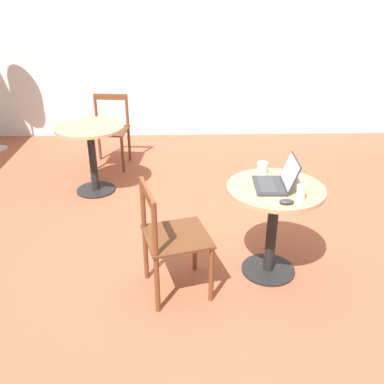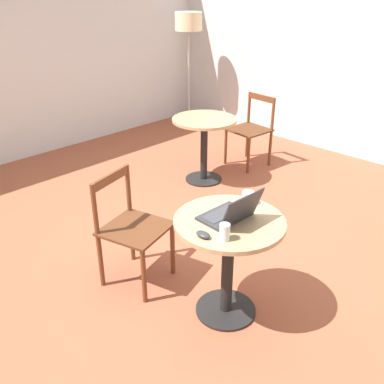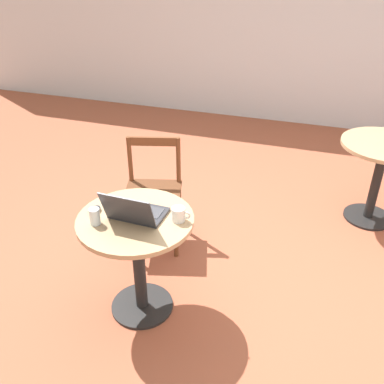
# 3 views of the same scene
# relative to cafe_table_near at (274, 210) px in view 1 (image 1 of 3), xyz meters

# --- Properties ---
(ground_plane) EXTENTS (16.00, 16.00, 0.00)m
(ground_plane) POSITION_rel_cafe_table_near_xyz_m (0.22, 0.56, -0.55)
(ground_plane) COLOR #9E5138
(wall_side) EXTENTS (0.06, 9.40, 2.70)m
(wall_side) POSITION_rel_cafe_table_near_xyz_m (3.45, 0.56, 0.80)
(wall_side) COLOR silver
(wall_side) RESTS_ON ground_plane
(cafe_table_near) EXTENTS (0.71, 0.71, 0.74)m
(cafe_table_near) POSITION_rel_cafe_table_near_xyz_m (0.00, 0.00, 0.00)
(cafe_table_near) COLOR black
(cafe_table_near) RESTS_ON ground_plane
(cafe_table_mid) EXTENTS (0.71, 0.71, 0.74)m
(cafe_table_mid) POSITION_rel_cafe_table_near_xyz_m (1.51, 1.62, 0.00)
(cafe_table_mid) COLOR black
(cafe_table_mid) RESTS_ON ground_plane
(chair_near_back) EXTENTS (0.54, 0.54, 0.85)m
(chair_near_back) POSITION_rel_cafe_table_near_xyz_m (-0.21, 0.76, -0.10)
(chair_near_back) COLOR brown
(chair_near_back) RESTS_ON ground_plane
(chair_mid_right) EXTENTS (0.48, 0.48, 0.85)m
(chair_mid_right) POSITION_rel_cafe_table_near_xyz_m (2.28, 1.55, -0.10)
(chair_mid_right) COLOR brown
(chair_mid_right) RESTS_ON ground_plane
(laptop) EXTENTS (0.33, 0.30, 0.22)m
(laptop) POSITION_rel_cafe_table_near_xyz_m (0.00, 0.00, 0.24)
(laptop) COLOR #2D2D33
(laptop) RESTS_ON cafe_table_near
(mouse) EXTENTS (0.06, 0.10, 0.03)m
(mouse) POSITION_rel_cafe_table_near_xyz_m (-0.26, -0.02, 0.21)
(mouse) COLOR #2D2D33
(mouse) RESTS_ON cafe_table_near
(mug) EXTENTS (0.12, 0.08, 0.09)m
(mug) POSITION_rel_cafe_table_near_xyz_m (0.26, 0.06, 0.24)
(mug) COLOR silver
(mug) RESTS_ON cafe_table_near
(drinking_glass) EXTENTS (0.06, 0.06, 0.10)m
(drinking_glass) POSITION_rel_cafe_table_near_xyz_m (-0.20, -0.13, 0.24)
(drinking_glass) COLOR silver
(drinking_glass) RESTS_ON cafe_table_near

